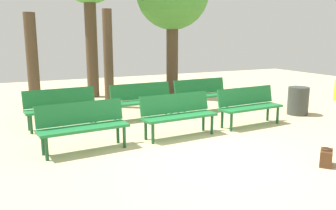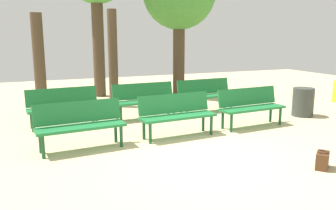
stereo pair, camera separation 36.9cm
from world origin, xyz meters
The scene contains 11 objects.
ground_plane centered at (0.00, 0.00, 0.00)m, with size 24.00×24.00×0.00m, color #CCB789.
bench_r0_c0 centered at (-2.01, 1.48, 0.50)m, with size 1.63×0.60×0.87m.
bench_r0_c1 centered at (-0.04, 1.56, 0.50)m, with size 1.63×0.58×0.87m.
bench_r0_c2 centered at (1.85, 1.65, 0.50)m, with size 1.63×0.59×0.87m.
bench_r1_c0 centered at (-2.11, 3.30, 0.50)m, with size 1.63×0.59×0.87m.
bench_r1_c1 centered at (-0.13, 3.35, 0.50)m, with size 1.61×0.53×0.87m.
bench_r1_c2 centered at (1.67, 3.47, 0.50)m, with size 1.63×0.58×0.87m.
tree_0 centered at (-0.48, 5.08, 1.39)m, with size 0.27×0.27×2.78m.
tree_1 centered at (-2.45, 5.97, 1.34)m, with size 0.33×0.33×2.69m.
handbag centered at (1.35, -0.98, 0.13)m, with size 0.36×0.34×0.29m.
trash_bin centered at (3.73, 2.00, 0.37)m, with size 0.53×0.53×0.73m, color #383D38.
Camera 1 is at (-3.26, -4.75, 2.09)m, focal length 37.58 mm.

